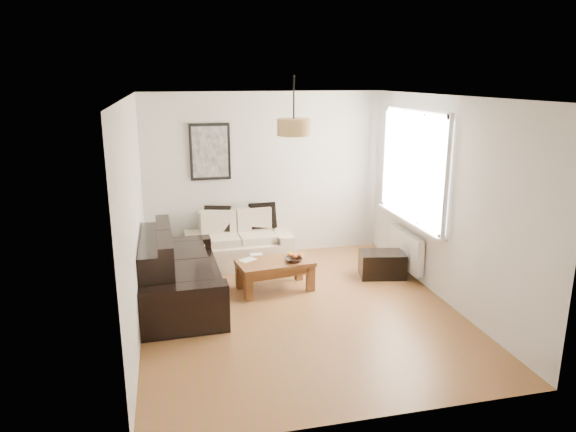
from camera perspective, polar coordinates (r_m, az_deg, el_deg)
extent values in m
plane|color=brown|center=(6.66, 1.19, -10.08)|extent=(4.50, 4.50, 0.00)
cube|color=white|center=(7.82, 12.78, -3.59)|extent=(0.10, 0.90, 0.52)
cylinder|color=tan|center=(6.35, 0.63, 9.65)|extent=(0.40, 0.40, 0.20)
cube|color=black|center=(7.73, 10.22, -5.22)|extent=(0.71, 0.53, 0.36)
cube|color=black|center=(8.13, -7.67, -0.27)|extent=(0.42, 0.23, 0.40)
cube|color=black|center=(8.22, -2.77, 0.04)|extent=(0.42, 0.16, 0.41)
imported|color=black|center=(7.04, 0.63, -4.79)|extent=(0.23, 0.23, 0.06)
sphere|color=#D75312|center=(7.14, 0.71, -4.40)|extent=(0.08, 0.08, 0.07)
sphere|color=#D75A12|center=(7.21, 1.40, -4.22)|extent=(0.06, 0.06, 0.06)
sphere|color=orange|center=(7.23, 0.14, -4.15)|extent=(0.08, 0.08, 0.07)
cube|color=white|center=(7.14, -4.40, -4.77)|extent=(0.26, 0.24, 0.01)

